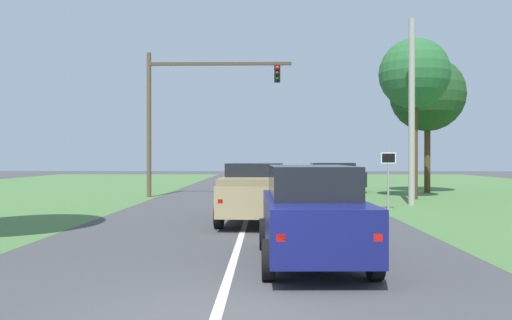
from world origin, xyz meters
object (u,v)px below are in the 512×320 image
at_px(oak_tree_right, 427,95).
at_px(extra_tree_1, 414,75).
at_px(crossing_suv_far, 330,177).
at_px(utility_pole_right, 412,112).
at_px(keep_moving_sign, 388,171).
at_px(traffic_light, 186,102).
at_px(red_suv_near, 311,212).
at_px(pickup_truck_lead, 256,192).

relative_size(oak_tree_right, extra_tree_1, 1.00).
relative_size(crossing_suv_far, utility_pole_right, 0.52).
relative_size(keep_moving_sign, oak_tree_right, 0.30).
distance_m(traffic_light, crossing_suv_far, 10.11).
xyz_separation_m(red_suv_near, keep_moving_sign, (3.98, 10.04, 0.55)).
bearing_deg(red_suv_near, traffic_light, 107.21).
relative_size(pickup_truck_lead, keep_moving_sign, 2.28).
bearing_deg(keep_moving_sign, oak_tree_right, 64.92).
xyz_separation_m(red_suv_near, utility_pole_right, (5.60, 12.46, 3.14)).
xyz_separation_m(traffic_light, extra_tree_1, (11.80, -1.20, 1.21)).
height_order(oak_tree_right, utility_pole_right, utility_pole_right).
bearing_deg(traffic_light, crossing_suv_far, 26.98).
bearing_deg(crossing_suv_far, red_suv_near, -98.18).
bearing_deg(oak_tree_right, pickup_truck_lead, -125.74).
xyz_separation_m(keep_moving_sign, oak_tree_right, (4.79, 10.23, 4.33)).
bearing_deg(utility_pole_right, crossing_suv_far, 107.02).
height_order(utility_pole_right, extra_tree_1, utility_pole_right).
bearing_deg(traffic_light, red_suv_near, -72.79).
bearing_deg(oak_tree_right, red_suv_near, -113.39).
bearing_deg(pickup_truck_lead, extra_tree_1, 49.51).
bearing_deg(utility_pole_right, keep_moving_sign, -123.78).
bearing_deg(extra_tree_1, red_suv_near, -113.03).
xyz_separation_m(pickup_truck_lead, utility_pole_right, (6.86, 6.13, 3.16)).
height_order(traffic_light, keep_moving_sign, traffic_light).
xyz_separation_m(oak_tree_right, utility_pole_right, (-3.17, -7.81, -1.74)).
distance_m(crossing_suv_far, utility_pole_right, 9.42).
height_order(red_suv_near, utility_pole_right, utility_pole_right).
distance_m(red_suv_near, keep_moving_sign, 10.81).
distance_m(keep_moving_sign, utility_pole_right, 3.90).
bearing_deg(crossing_suv_far, traffic_light, -153.02).
height_order(keep_moving_sign, extra_tree_1, extra_tree_1).
bearing_deg(utility_pole_right, traffic_light, 158.31).
bearing_deg(crossing_suv_far, extra_tree_1, -56.18).
bearing_deg(extra_tree_1, traffic_light, 174.19).
height_order(traffic_light, oak_tree_right, oak_tree_right).
distance_m(red_suv_near, traffic_light, 18.02).
bearing_deg(keep_moving_sign, utility_pole_right, 56.22).
height_order(oak_tree_right, extra_tree_1, extra_tree_1).
distance_m(traffic_light, keep_moving_sign, 11.91).
height_order(crossing_suv_far, utility_pole_right, utility_pole_right).
xyz_separation_m(oak_tree_right, crossing_suv_far, (-5.76, 0.66, -4.96)).
height_order(red_suv_near, pickup_truck_lead, red_suv_near).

